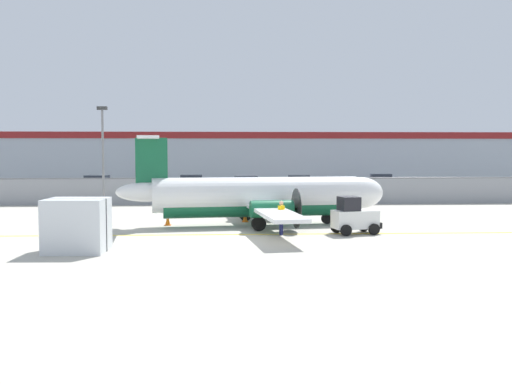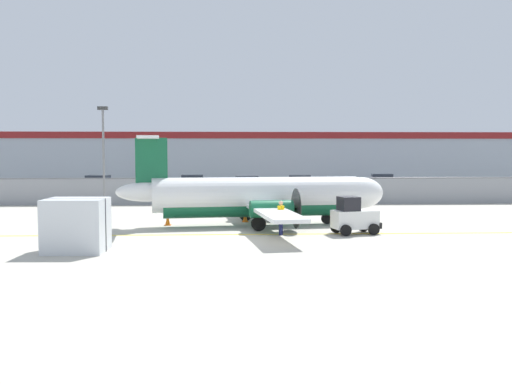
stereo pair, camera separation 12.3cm
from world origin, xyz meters
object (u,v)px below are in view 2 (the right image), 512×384
Objects in this scene: ground_crew_worker at (281,216)px; traffic_cone_near_left at (245,217)px; parked_car_1 at (117,189)px; parked_car_3 at (248,184)px; parked_car_0 at (99,183)px; commuter_airplane at (262,197)px; baggage_tug at (354,217)px; apron_light_pole at (103,149)px; cargo_container at (76,225)px; parked_car_6 at (381,181)px; parked_car_2 at (193,183)px; traffic_cone_near_right at (168,220)px; parked_car_5 at (352,188)px; parked_car_4 at (299,183)px.

traffic_cone_near_left is at bearing -57.07° from ground_crew_worker.
parked_car_3 is (11.58, 6.11, 0.00)m from parked_car_1.
parked_car_3 is at bearing -2.06° from parked_car_0.
parked_car_3 is (-0.79, 28.10, -0.06)m from ground_crew_worker.
baggage_tug is at bearing -45.53° from commuter_airplane.
traffic_cone_near_left is 19.83m from parked_car_1.
cargo_container is at bearing -81.30° from apron_light_pole.
apron_light_pole reaches higher than parked_car_6.
parked_car_3 is at bearing 26.42° from parked_car_6.
commuter_airplane reaches higher than parked_car_2.
ground_crew_worker is at bearing 75.21° from parked_car_6.
apron_light_pole is at bearing -32.48° from ground_crew_worker.
traffic_cone_near_right is at bearing 146.63° from baggage_tug.
apron_light_pole is (-15.13, 12.68, 3.45)m from baggage_tug.
parked_car_5 is (24.01, -9.27, 0.00)m from parked_car_0.
parked_car_0 and parked_car_6 have the same top height.
parked_car_2 is 0.97× the size of parked_car_6.
parked_car_5 is at bearing 65.79° from baggage_tug.
parked_car_0 and parked_car_5 have the same top height.
parked_car_2 is (6.04, 9.32, 0.00)m from parked_car_1.
ground_crew_worker is 0.69× the size of cargo_container.
baggage_tug is 7.38m from traffic_cone_near_left.
parked_car_2 is (9.52, 0.64, 0.00)m from parked_car_0.
parked_car_1 and parked_car_3 have the same top height.
parked_car_4 is at bearing 106.68° from parked_car_5.
traffic_cone_near_left is 0.15× the size of parked_car_6.
parked_car_3 is at bearing -157.31° from parked_car_1.
parked_car_1 is 13.10m from parked_car_3.
commuter_airplane is 21.67m from parked_car_1.
parked_car_6 is (14.50, 29.28, -0.71)m from commuter_airplane.
baggage_tug is 36.16m from parked_car_0.
baggage_tug is 1.48× the size of ground_crew_worker.
parked_car_3 is at bearing 86.85° from baggage_tug.
cargo_container is 30.79m from parked_car_5.
traffic_cone_near_left is 31.65m from parked_car_6.
parked_car_0 is at bearing 103.95° from apron_light_pole.
cargo_container is at bearing -142.56° from commuter_airplane.
parked_car_6 reaches higher than traffic_cone_near_left.
parked_car_1 and parked_car_4 have the same top height.
commuter_airplane reaches higher than ground_crew_worker.
commuter_airplane is 28.16m from parked_car_2.
ground_crew_worker and parked_car_4 have the same top height.
parked_car_5 is at bearing -39.68° from parked_car_3.
parked_car_0 is at bearing 152.67° from parked_car_5.
ground_crew_worker is 0.39× the size of parked_car_5.
cargo_container is at bearing -172.32° from baggage_tug.
ground_crew_worker is 25.23m from parked_car_1.
ground_crew_worker is 2.66× the size of traffic_cone_near_right.
cargo_container is 0.56× the size of parked_car_0.
parked_car_2 is at bearing -62.60° from ground_crew_worker.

